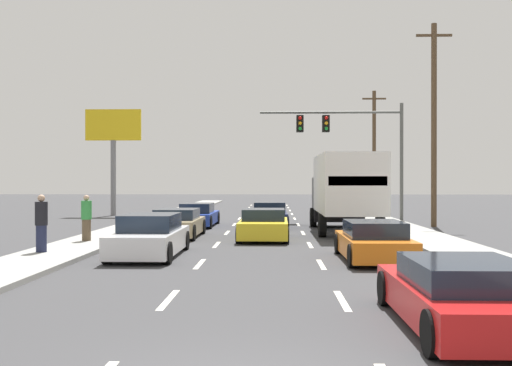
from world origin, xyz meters
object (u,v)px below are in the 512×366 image
(traffic_signal_mast, at_px, (343,133))
(utility_pole_far, at_px, (374,149))
(utility_pole_mid, at_px, (434,122))
(roadside_billboard, at_px, (113,141))
(car_white, at_px, (150,237))
(pedestrian_near_corner, at_px, (41,223))
(car_yellow, at_px, (264,225))
(box_truck, at_px, (345,188))
(pedestrian_mid_block, at_px, (86,218))
(car_red, at_px, (463,295))
(car_navy, at_px, (269,216))
(car_tan, at_px, (177,224))
(car_orange, at_px, (374,242))
(car_blue, at_px, (198,216))

(traffic_signal_mast, bearing_deg, utility_pole_far, 71.91)
(utility_pole_mid, bearing_deg, roadside_billboard, 153.94)
(car_white, xyz_separation_m, pedestrian_near_corner, (-3.33, -0.19, 0.42))
(car_yellow, xyz_separation_m, box_truck, (3.61, 3.30, 1.44))
(pedestrian_mid_block, bearing_deg, car_red, -50.86)
(box_truck, height_order, utility_pole_mid, utility_pole_mid)
(car_navy, relative_size, car_red, 0.95)
(car_tan, xyz_separation_m, traffic_signal_mast, (7.98, 9.72, 4.51))
(car_red, distance_m, utility_pole_mid, 22.00)
(utility_pole_mid, xyz_separation_m, roadside_billboard, (-18.86, 9.22, -0.26))
(car_red, height_order, utility_pole_mid, utility_pole_mid)
(car_navy, height_order, box_truck, box_truck)
(car_white, bearing_deg, utility_pole_far, 67.14)
(car_navy, xyz_separation_m, car_yellow, (-0.19, -6.36, -0.01))
(car_tan, height_order, traffic_signal_mast, traffic_signal_mast)
(car_orange, xyz_separation_m, pedestrian_near_corner, (-10.09, 0.61, 0.48))
(roadside_billboard, bearing_deg, traffic_signal_mast, -19.98)
(car_red, distance_m, pedestrian_near_corner, 13.30)
(car_red, relative_size, roadside_billboard, 0.62)
(traffic_signal_mast, bearing_deg, pedestrian_near_corner, -124.63)
(car_blue, height_order, car_orange, car_blue)
(utility_pole_mid, bearing_deg, box_truck, -144.82)
(car_tan, distance_m, traffic_signal_mast, 13.36)
(car_navy, xyz_separation_m, pedestrian_mid_block, (-6.66, -8.36, 0.40))
(car_blue, relative_size, pedestrian_near_corner, 2.59)
(car_red, bearing_deg, pedestrian_mid_block, 129.14)
(car_tan, distance_m, car_yellow, 3.73)
(traffic_signal_mast, relative_size, utility_pole_far, 0.89)
(car_navy, relative_size, car_orange, 0.99)
(car_red, bearing_deg, traffic_signal_mast, 87.68)
(car_red, bearing_deg, utility_pole_far, 82.51)
(car_blue, height_order, car_navy, car_navy)
(pedestrian_mid_block, bearing_deg, car_navy, 51.43)
(car_blue, distance_m, car_orange, 14.61)
(box_truck, height_order, car_red, box_truck)
(pedestrian_near_corner, distance_m, pedestrian_mid_block, 3.49)
(pedestrian_mid_block, bearing_deg, car_tan, 45.67)
(car_tan, height_order, pedestrian_mid_block, pedestrian_mid_block)
(utility_pole_mid, relative_size, pedestrian_mid_block, 6.14)
(utility_pole_far, distance_m, pedestrian_mid_block, 28.47)
(utility_pole_far, bearing_deg, roadside_billboard, -161.54)
(car_white, bearing_deg, car_blue, 90.20)
(car_white, height_order, pedestrian_mid_block, pedestrian_mid_block)
(car_tan, height_order, utility_pole_far, utility_pole_far)
(car_blue, distance_m, utility_pole_mid, 12.91)
(car_yellow, xyz_separation_m, utility_pole_far, (8.12, 22.15, 4.18))
(car_tan, height_order, pedestrian_near_corner, pedestrian_near_corner)
(car_yellow, bearing_deg, car_navy, 88.25)
(car_red, bearing_deg, pedestrian_near_corner, 139.67)
(utility_pole_far, bearing_deg, car_yellow, -110.14)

